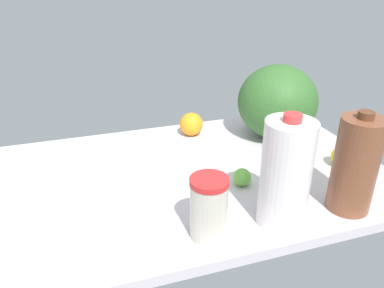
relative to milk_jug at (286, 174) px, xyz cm
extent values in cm
cube|color=silver|center=(13.75, -29.49, -15.16)|extent=(120.00, 76.00, 3.00)
cylinder|color=white|center=(0.00, 0.00, -0.12)|extent=(12.00, 12.00, 27.08)
cylinder|color=red|center=(0.00, 0.00, 14.32)|extent=(4.20, 4.20, 1.80)
ellipsoid|color=#305F28|center=(-24.13, -46.59, -0.32)|extent=(28.51, 28.51, 26.68)
cylinder|color=beige|center=(19.03, -0.53, -6.53)|extent=(8.76, 8.76, 14.25)
cylinder|color=red|center=(19.03, -0.53, 1.29)|extent=(9.02, 9.02, 1.40)
cylinder|color=brown|center=(-19.94, 0.11, -0.97)|extent=(11.02, 11.02, 25.37)
cylinder|color=#59331E|center=(-19.94, 0.11, 12.61)|extent=(3.86, 3.86, 1.80)
sphere|color=orange|center=(5.22, -56.76, -9.33)|extent=(8.65, 8.65, 8.65)
sphere|color=#66B53F|center=(2.05, -18.42, -11.01)|extent=(5.30, 5.30, 5.30)
sphere|color=yellow|center=(-32.86, -19.41, -10.37)|extent=(6.57, 6.57, 6.57)
camera|label=1|loc=(44.43, 65.80, 45.07)|focal=35.00mm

